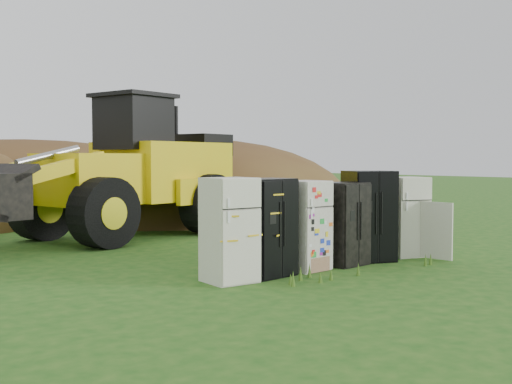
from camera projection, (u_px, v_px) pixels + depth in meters
ground at (328, 267)px, 12.91m from camera, size 120.00×120.00×0.00m
fridge_leftmost at (229, 230)px, 11.31m from camera, size 0.86×0.83×1.85m
fridge_black_side at (266, 227)px, 11.88m from camera, size 1.02×0.85×1.82m
fridge_sticker at (305, 225)px, 12.54m from camera, size 0.84×0.78×1.75m
fridge_dark_mid at (344, 224)px, 13.11m from camera, size 0.94×0.79×1.70m
fridge_black_right at (369, 216)px, 13.65m from camera, size 1.18×1.09×1.92m
fridge_open_door at (406, 217)px, 14.33m from camera, size 0.98×0.93×1.77m
wheel_loader at (106, 166)px, 17.17m from camera, size 8.80×5.24×3.98m
dirt_mound_right at (208, 215)px, 24.73m from camera, size 13.03×9.55×5.83m
dirt_mound_back at (25, 212)px, 26.40m from camera, size 18.69×12.46×5.96m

